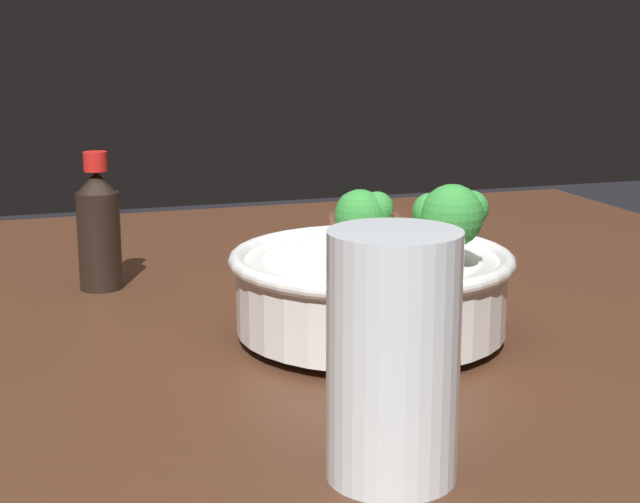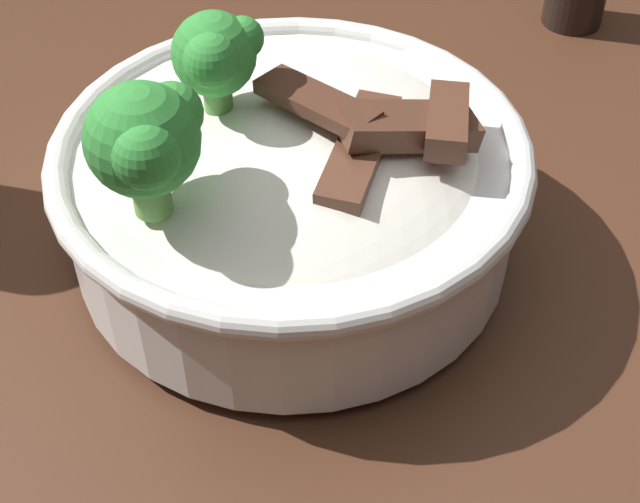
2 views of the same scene
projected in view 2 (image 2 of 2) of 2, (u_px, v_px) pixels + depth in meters
name	position (u px, v px, depth m)	size (l,w,h in m)	color
dining_table	(367.00, 177.00, 0.65)	(1.37, 1.05, 0.82)	#472819
rice_bowl	(288.00, 180.00, 0.43)	(0.23, 0.23, 0.13)	white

